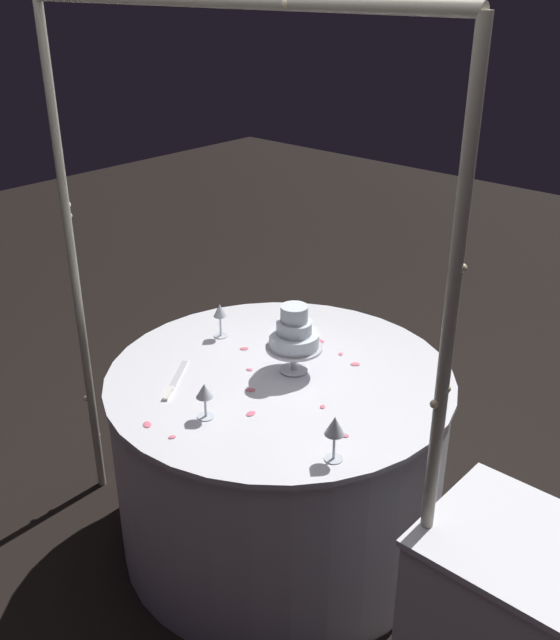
% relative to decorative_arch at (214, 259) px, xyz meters
% --- Properties ---
extents(ground_plane, '(12.00, 12.00, 0.00)m').
position_rel_decorative_arch_xyz_m(ground_plane, '(-0.00, -0.32, -1.36)').
color(ground_plane, black).
extents(decorative_arch, '(1.76, 0.06, 2.14)m').
position_rel_decorative_arch_xyz_m(decorative_arch, '(0.00, 0.00, 0.00)').
color(decorative_arch, '#B7B29E').
rests_on(decorative_arch, ground).
extents(main_table, '(1.35, 1.35, 0.79)m').
position_rel_decorative_arch_xyz_m(main_table, '(-0.00, -0.32, -0.96)').
color(main_table, white).
rests_on(main_table, ground).
extents(side_table, '(0.48, 0.48, 0.76)m').
position_rel_decorative_arch_xyz_m(side_table, '(-1.06, -0.13, -0.98)').
color(side_table, white).
rests_on(side_table, ground).
extents(tiered_cake, '(0.22, 0.22, 0.28)m').
position_rel_decorative_arch_xyz_m(tiered_cake, '(-0.02, -0.37, -0.41)').
color(tiered_cake, silver).
rests_on(tiered_cake, main_table).
extents(wine_glass_0, '(0.07, 0.07, 0.16)m').
position_rel_decorative_arch_xyz_m(wine_glass_0, '(-0.49, -0.03, -0.44)').
color(wine_glass_0, silver).
rests_on(wine_glass_0, main_table).
extents(wine_glass_1, '(0.06, 0.06, 0.15)m').
position_rel_decorative_arch_xyz_m(wine_glass_1, '(0.40, -0.39, -0.46)').
color(wine_glass_1, silver).
rests_on(wine_glass_1, main_table).
extents(wine_glass_2, '(0.06, 0.06, 0.13)m').
position_rel_decorative_arch_xyz_m(wine_glass_2, '(-0.01, 0.08, -0.47)').
color(wine_glass_2, silver).
rests_on(wine_glass_2, main_table).
extents(wine_glass_3, '(0.06, 0.06, 0.14)m').
position_rel_decorative_arch_xyz_m(wine_glass_3, '(0.13, -0.62, -0.47)').
color(wine_glass_3, silver).
rests_on(wine_glass_3, main_table).
extents(cake_knife, '(0.18, 0.26, 0.01)m').
position_rel_decorative_arch_xyz_m(cake_knife, '(0.25, 0.00, -0.56)').
color(cake_knife, silver).
rests_on(cake_knife, main_table).
extents(rose_petal_0, '(0.05, 0.04, 0.00)m').
position_rel_decorative_arch_xyz_m(rose_petal_0, '(0.11, 0.25, -0.56)').
color(rose_petal_0, '#EA6B84').
rests_on(rose_petal_0, main_table).
extents(rose_petal_1, '(0.03, 0.04, 0.00)m').
position_rel_decorative_arch_xyz_m(rose_petal_1, '(-0.11, -0.04, -0.56)').
color(rose_petal_1, '#EA6B84').
rests_on(rose_petal_1, main_table).
extents(rose_petal_2, '(0.03, 0.03, 0.00)m').
position_rel_decorative_arch_xyz_m(rose_petal_2, '(-0.27, -0.24, -0.56)').
color(rose_petal_2, '#EA6B84').
rests_on(rose_petal_2, main_table).
extents(rose_petal_3, '(0.04, 0.04, 0.00)m').
position_rel_decorative_arch_xyz_m(rose_petal_3, '(0.25, -0.37, -0.56)').
color(rose_petal_3, '#EA6B84').
rests_on(rose_petal_3, main_table).
extents(rose_petal_4, '(0.03, 0.03, 0.00)m').
position_rel_decorative_arch_xyz_m(rose_petal_4, '(-0.08, -0.60, -0.56)').
color(rose_petal_4, '#EA6B84').
rests_on(rose_petal_4, main_table).
extents(rose_petal_5, '(0.04, 0.04, 0.00)m').
position_rel_decorative_arch_xyz_m(rose_petal_5, '(-0.44, -0.15, -0.56)').
color(rose_petal_5, '#EA6B84').
rests_on(rose_petal_5, main_table).
extents(rose_petal_6, '(0.04, 0.03, 0.00)m').
position_rel_decorative_arch_xyz_m(rose_petal_6, '(0.06, -0.63, -0.56)').
color(rose_petal_6, '#EA6B84').
rests_on(rose_petal_6, main_table).
extents(rose_petal_7, '(0.05, 0.04, 0.00)m').
position_rel_decorative_arch_xyz_m(rose_petal_7, '(-0.00, -0.15, -0.56)').
color(rose_petal_7, '#EA6B84').
rests_on(rose_petal_7, main_table).
extents(rose_petal_8, '(0.05, 0.05, 0.00)m').
position_rel_decorative_arch_xyz_m(rose_petal_8, '(-0.17, -0.57, -0.56)').
color(rose_petal_8, '#EA6B84').
rests_on(rose_petal_8, main_table).
extents(rose_petal_9, '(0.03, 0.03, 0.00)m').
position_rel_decorative_arch_xyz_m(rose_petal_9, '(-0.02, 0.24, -0.56)').
color(rose_petal_9, '#EA6B84').
rests_on(rose_petal_9, main_table).
extents(rose_petal_10, '(0.05, 0.04, 0.00)m').
position_rel_decorative_arch_xyz_m(rose_petal_10, '(0.09, -0.64, -0.56)').
color(rose_petal_10, '#EA6B84').
rests_on(rose_petal_10, main_table).
extents(rose_petal_11, '(0.03, 0.02, 0.00)m').
position_rel_decorative_arch_xyz_m(rose_petal_11, '(0.11, -0.26, -0.56)').
color(rose_petal_11, '#EA6B84').
rests_on(rose_petal_11, main_table).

